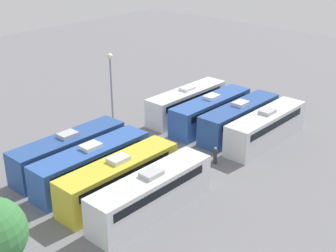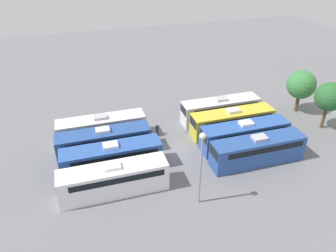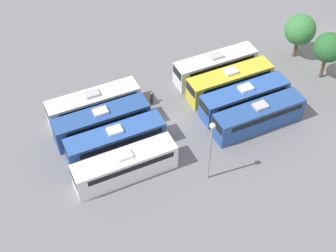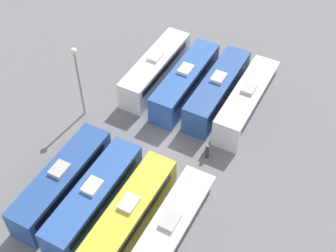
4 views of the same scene
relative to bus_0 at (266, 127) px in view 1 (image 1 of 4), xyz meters
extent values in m
plane|color=slate|center=(5.03, 8.23, -1.71)|extent=(117.08, 117.08, 0.00)
cube|color=silver|center=(0.00, -0.03, -0.15)|extent=(2.59, 10.93, 3.13)
cube|color=black|center=(0.00, 0.24, 0.72)|extent=(2.63, 9.29, 0.69)
cube|color=black|center=(0.00, -5.49, 0.72)|extent=(2.28, 0.08, 1.09)
cube|color=#B2B2B7|center=(0.00, -0.03, 1.59)|extent=(1.20, 1.60, 0.35)
cube|color=#284C93|center=(3.20, -0.16, -0.15)|extent=(2.59, 10.93, 3.13)
cube|color=black|center=(3.20, 0.12, 0.72)|extent=(2.63, 9.29, 0.69)
cube|color=black|center=(3.20, -5.61, 0.72)|extent=(2.28, 0.08, 1.09)
cube|color=silver|center=(3.20, -0.16, 1.59)|extent=(1.20, 1.60, 0.35)
cube|color=#2D56A8|center=(6.59, 0.24, -0.15)|extent=(2.59, 10.93, 3.13)
cube|color=black|center=(6.59, 0.51, 0.72)|extent=(2.63, 9.29, 0.69)
cube|color=black|center=(6.59, -5.21, 0.72)|extent=(2.28, 0.08, 1.09)
cube|color=white|center=(6.59, 0.24, 1.59)|extent=(1.20, 1.60, 0.35)
cube|color=white|center=(10.25, -0.12, -0.15)|extent=(2.59, 10.93, 3.13)
cube|color=black|center=(10.25, 0.15, 0.72)|extent=(2.63, 9.29, 0.69)
cube|color=black|center=(10.25, -5.58, 0.72)|extent=(2.28, 0.08, 1.09)
cube|color=white|center=(10.25, -0.12, 1.59)|extent=(1.20, 1.60, 0.35)
cube|color=silver|center=(-0.18, 16.40, -0.15)|extent=(2.59, 10.93, 3.13)
cube|color=black|center=(-0.18, 16.67, 0.72)|extent=(2.63, 9.29, 0.69)
cube|color=black|center=(-0.18, 10.95, 0.72)|extent=(2.28, 0.08, 1.09)
cube|color=#B2B2B7|center=(-0.18, 16.40, 1.59)|extent=(1.20, 1.60, 0.35)
cube|color=gold|center=(3.31, 16.47, -0.15)|extent=(2.59, 10.93, 3.13)
cube|color=black|center=(3.31, 16.75, 0.72)|extent=(2.63, 9.29, 0.69)
cube|color=black|center=(3.31, 11.02, 0.72)|extent=(2.28, 0.08, 1.09)
cube|color=silver|center=(3.31, 16.47, 1.59)|extent=(1.20, 1.60, 0.35)
cube|color=#2D56A8|center=(6.68, 16.46, -0.15)|extent=(2.59, 10.93, 3.13)
cube|color=black|center=(6.68, 16.73, 0.72)|extent=(2.63, 9.29, 0.69)
cube|color=black|center=(6.68, 11.00, 0.72)|extent=(2.28, 0.08, 1.09)
cube|color=white|center=(6.68, 16.46, 1.59)|extent=(1.20, 1.60, 0.35)
cube|color=#284C93|center=(9.97, 16.32, -0.15)|extent=(2.59, 10.93, 3.13)
cube|color=black|center=(9.97, 16.59, 0.72)|extent=(2.63, 9.29, 0.69)
cube|color=black|center=(9.97, 10.87, 0.72)|extent=(2.28, 0.08, 1.09)
cube|color=#B2B2B7|center=(9.97, 16.32, 1.59)|extent=(1.20, 1.60, 0.35)
cylinder|color=#333338|center=(0.97, 6.95, -1.00)|extent=(0.36, 0.36, 1.43)
sphere|color=tan|center=(0.97, 6.95, -0.17)|extent=(0.24, 0.24, 0.24)
cylinder|color=gray|center=(14.13, 7.54, 2.08)|extent=(0.20, 0.20, 7.60)
sphere|color=#EAE5C6|center=(14.13, 7.54, 6.06)|extent=(0.60, 0.60, 0.60)
camera|label=1|loc=(-21.15, 37.77, 18.33)|focal=50.00mm
camera|label=2|loc=(36.09, -2.36, 21.45)|focal=35.00mm
camera|label=3|loc=(40.04, -9.29, 37.24)|focal=50.00mm
camera|label=4|loc=(-8.79, 32.84, 31.41)|focal=50.00mm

